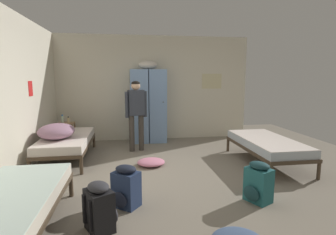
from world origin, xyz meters
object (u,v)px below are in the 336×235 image
at_px(bedding_heap, 56,131).
at_px(shelf_unit, 66,132).
at_px(bed_right, 267,144).
at_px(person_traveler, 136,109).
at_px(water_bottle, 62,119).
at_px(locker_bank, 148,104).
at_px(lotion_bottle, 68,120).
at_px(bed_left_front, 9,203).
at_px(clothes_pile_pink, 151,162).
at_px(backpack_teal, 258,183).
at_px(backpack_black, 100,208).
at_px(bed_left_rear, 67,141).
at_px(backpack_navy, 126,187).

bearing_deg(bedding_heap, shelf_unit, 94.97).
distance_m(bed_right, person_traveler, 2.83).
relative_size(person_traveler, water_bottle, 8.02).
relative_size(locker_bank, water_bottle, 10.52).
relative_size(person_traveler, lotion_bottle, 10.08).
bearing_deg(locker_bank, water_bottle, -176.97).
bearing_deg(bed_left_front, clothes_pile_pink, 51.70).
height_order(bed_left_front, backpack_teal, backpack_teal).
bearing_deg(backpack_black, bed_left_rear, 108.48).
height_order(locker_bank, bedding_heap, locker_bank).
distance_m(bed_left_front, backpack_teal, 2.96).
bearing_deg(backpack_black, bed_left_front, 179.65).
distance_m(water_bottle, backpack_black, 4.11).
distance_m(water_bottle, backpack_navy, 3.74).
bearing_deg(locker_bank, shelf_unit, -176.28).
distance_m(backpack_black, clothes_pile_pink, 2.23).
xyz_separation_m(locker_bank, backpack_navy, (-0.58, -3.50, -0.71)).
bearing_deg(water_bottle, bedding_heap, -81.86).
xyz_separation_m(bed_left_front, person_traveler, (1.42, 3.16, 0.57)).
distance_m(shelf_unit, bedding_heap, 1.41).
bearing_deg(backpack_navy, backpack_teal, -4.06).
bearing_deg(locker_bank, person_traveler, -111.78).
xyz_separation_m(water_bottle, backpack_black, (1.24, -3.90, -0.40)).
relative_size(bed_right, water_bottle, 9.65).
relative_size(backpack_navy, clothes_pile_pink, 1.05).
height_order(bed_right, backpack_navy, backpack_navy).
bearing_deg(bed_left_rear, person_traveler, 17.61).
relative_size(bed_left_front, bed_right, 1.00).
bearing_deg(lotion_bottle, water_bottle, 158.20).
relative_size(bedding_heap, clothes_pile_pink, 1.54).
height_order(shelf_unit, backpack_black, shelf_unit).
xyz_separation_m(locker_bank, lotion_bottle, (-1.94, -0.17, -0.33)).
height_order(bed_left_front, bedding_heap, bedding_heap).
height_order(locker_bank, backpack_black, locker_bank).
bearing_deg(water_bottle, lotion_bottle, -21.80).
bearing_deg(clothes_pile_pink, bedding_heap, 167.08).
bearing_deg(bed_right, water_bottle, 154.42).
xyz_separation_m(bed_left_rear, person_traveler, (1.42, 0.45, 0.57)).
bearing_deg(bed_right, shelf_unit, 154.22).
bearing_deg(backpack_navy, shelf_unit, 113.00).
relative_size(shelf_unit, person_traveler, 0.36).
bearing_deg(backpack_black, bedding_heap, 112.53).
bearing_deg(lotion_bottle, bed_right, -25.71).
xyz_separation_m(backpack_black, backpack_teal, (2.03, 0.38, 0.00)).
relative_size(bed_left_front, backpack_teal, 3.45).
bearing_deg(bed_right, bed_left_front, -154.12).
xyz_separation_m(water_bottle, backpack_navy, (1.51, -3.39, -0.40)).
xyz_separation_m(locker_bank, bed_left_rear, (-1.76, -1.29, -0.59)).
distance_m(bed_left_rear, lotion_bottle, 1.17).
xyz_separation_m(backpack_teal, clothes_pile_pink, (-1.28, 1.71, -0.20)).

